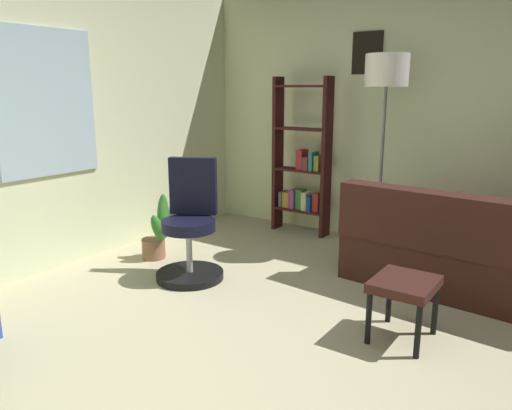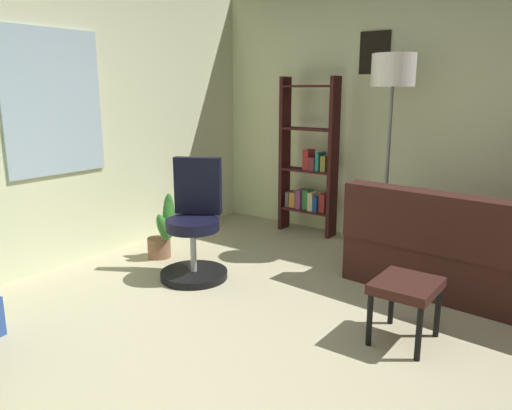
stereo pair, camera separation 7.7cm
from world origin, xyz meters
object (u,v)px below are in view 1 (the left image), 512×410
object	(u,v)px
couch	(488,255)
potted_plant	(158,232)
office_chair	(190,232)
bookshelf	(302,166)
floor_lamp	(386,84)
footstool	(404,289)

from	to	relation	value
couch	potted_plant	xyz separation A→B (m)	(-0.95, 2.65, -0.03)
office_chair	bookshelf	xyz separation A→B (m)	(1.69, -0.10, 0.35)
office_chair	floor_lamp	world-z (taller)	floor_lamp
potted_plant	floor_lamp	bearing A→B (deg)	-52.82
footstool	potted_plant	world-z (taller)	potted_plant
couch	footstool	bearing A→B (deg)	166.33
bookshelf	floor_lamp	xyz separation A→B (m)	(-0.28, -0.98, 0.85)
footstool	office_chair	size ratio (longest dim) A/B	0.42
footstool	floor_lamp	size ratio (longest dim) A/B	0.23
floor_lamp	potted_plant	size ratio (longest dim) A/B	3.00
bookshelf	footstool	bearing A→B (deg)	-135.25
office_chair	floor_lamp	distance (m)	2.14
footstool	office_chair	bearing A→B (deg)	88.64
footstool	potted_plant	xyz separation A→B (m)	(0.21, 2.37, -0.08)
office_chair	bookshelf	world-z (taller)	bookshelf
office_chair	footstool	bearing A→B (deg)	-91.36
office_chair	floor_lamp	xyz separation A→B (m)	(1.41, -1.08, 1.20)
bookshelf	floor_lamp	world-z (taller)	floor_lamp
couch	office_chair	xyz separation A→B (m)	(-1.11, 2.10, 0.10)
office_chair	bookshelf	distance (m)	1.72
couch	footstool	world-z (taller)	couch
floor_lamp	potted_plant	bearing A→B (deg)	127.18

